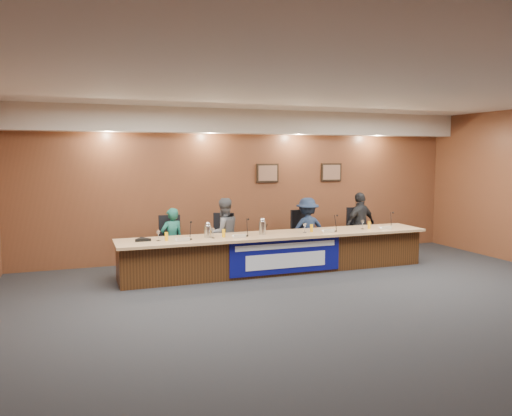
{
  "coord_description": "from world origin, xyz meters",
  "views": [
    {
      "loc": [
        -3.65,
        -6.38,
        2.26
      ],
      "look_at": [
        -0.34,
        2.69,
        1.22
      ],
      "focal_mm": 35.0,
      "sensor_mm": 36.0,
      "label": 1
    }
  ],
  "objects_px": {
    "office_chair_b": "(222,243)",
    "carafe_mid": "(262,228)",
    "dais_body": "(278,254)",
    "banner": "(286,256)",
    "panelist_a": "(172,240)",
    "speakerphone": "(143,240)",
    "office_chair_d": "(358,235)",
    "carafe_left": "(208,232)",
    "office_chair_c": "(305,238)",
    "office_chair_a": "(171,247)",
    "panelist_d": "(360,225)",
    "panelist_b": "(224,233)",
    "panelist_c": "(307,230)"
  },
  "relations": [
    {
      "from": "banner",
      "to": "office_chair_d",
      "type": "xyz_separation_m",
      "value": [
        2.24,
        1.16,
        0.1
      ]
    },
    {
      "from": "panelist_d",
      "to": "carafe_left",
      "type": "bearing_deg",
      "value": -5.58
    },
    {
      "from": "office_chair_a",
      "to": "office_chair_c",
      "type": "distance_m",
      "value": 2.87
    },
    {
      "from": "dais_body",
      "to": "banner",
      "type": "xyz_separation_m",
      "value": [
        0.0,
        -0.41,
        0.03
      ]
    },
    {
      "from": "office_chair_b",
      "to": "carafe_left",
      "type": "bearing_deg",
      "value": -97.87
    },
    {
      "from": "panelist_c",
      "to": "office_chair_c",
      "type": "bearing_deg",
      "value": -87.24
    },
    {
      "from": "dais_body",
      "to": "panelist_c",
      "type": "bearing_deg",
      "value": 34.44
    },
    {
      "from": "banner",
      "to": "panelist_c",
      "type": "height_order",
      "value": "panelist_c"
    },
    {
      "from": "panelist_c",
      "to": "office_chair_c",
      "type": "relative_size",
      "value": 2.83
    },
    {
      "from": "panelist_a",
      "to": "speakerphone",
      "type": "relative_size",
      "value": 3.9
    },
    {
      "from": "office_chair_d",
      "to": "carafe_left",
      "type": "xyz_separation_m",
      "value": [
        -3.63,
        -0.77,
        0.38
      ]
    },
    {
      "from": "carafe_left",
      "to": "carafe_mid",
      "type": "height_order",
      "value": "carafe_mid"
    },
    {
      "from": "office_chair_c",
      "to": "carafe_mid",
      "type": "distance_m",
      "value": 1.55
    },
    {
      "from": "panelist_a",
      "to": "carafe_left",
      "type": "height_order",
      "value": "panelist_a"
    },
    {
      "from": "panelist_b",
      "to": "panelist_d",
      "type": "distance_m",
      "value": 3.13
    },
    {
      "from": "office_chair_b",
      "to": "office_chair_d",
      "type": "xyz_separation_m",
      "value": [
        3.13,
        0.0,
        0.0
      ]
    },
    {
      "from": "office_chair_c",
      "to": "office_chair_a",
      "type": "bearing_deg",
      "value": 168.82
    },
    {
      "from": "panelist_c",
      "to": "carafe_left",
      "type": "bearing_deg",
      "value": 18.79
    },
    {
      "from": "office_chair_b",
      "to": "office_chair_d",
      "type": "height_order",
      "value": "same"
    },
    {
      "from": "panelist_b",
      "to": "carafe_mid",
      "type": "xyz_separation_m",
      "value": [
        0.57,
        -0.68,
        0.17
      ]
    },
    {
      "from": "panelist_a",
      "to": "dais_body",
      "type": "bearing_deg",
      "value": 146.21
    },
    {
      "from": "office_chair_a",
      "to": "speakerphone",
      "type": "xyz_separation_m",
      "value": [
        -0.63,
        -0.73,
        0.3
      ]
    },
    {
      "from": "banner",
      "to": "carafe_left",
      "type": "distance_m",
      "value": 1.52
    },
    {
      "from": "office_chair_a",
      "to": "carafe_left",
      "type": "xyz_separation_m",
      "value": [
        0.54,
        -0.77,
        0.38
      ]
    },
    {
      "from": "panelist_d",
      "to": "office_chair_c",
      "type": "height_order",
      "value": "panelist_d"
    },
    {
      "from": "panelist_c",
      "to": "panelist_d",
      "type": "height_order",
      "value": "panelist_d"
    },
    {
      "from": "office_chair_d",
      "to": "carafe_mid",
      "type": "bearing_deg",
      "value": -144.83
    },
    {
      "from": "panelist_d",
      "to": "office_chair_a",
      "type": "bearing_deg",
      "value": -17.44
    },
    {
      "from": "dais_body",
      "to": "speakerphone",
      "type": "relative_size",
      "value": 18.75
    },
    {
      "from": "office_chair_b",
      "to": "carafe_mid",
      "type": "distance_m",
      "value": 1.04
    },
    {
      "from": "panelist_b",
      "to": "office_chair_a",
      "type": "xyz_separation_m",
      "value": [
        -1.03,
        0.1,
        -0.22
      ]
    },
    {
      "from": "panelist_d",
      "to": "office_chair_b",
      "type": "bearing_deg",
      "value": -17.9
    },
    {
      "from": "office_chair_c",
      "to": "dais_body",
      "type": "bearing_deg",
      "value": -152.82
    },
    {
      "from": "office_chair_a",
      "to": "carafe_mid",
      "type": "bearing_deg",
      "value": -22.65
    },
    {
      "from": "office_chair_a",
      "to": "office_chair_c",
      "type": "relative_size",
      "value": 1.0
    },
    {
      "from": "banner",
      "to": "office_chair_b",
      "type": "distance_m",
      "value": 1.47
    },
    {
      "from": "banner",
      "to": "panelist_b",
      "type": "xyz_separation_m",
      "value": [
        -0.9,
        1.06,
        0.32
      ]
    },
    {
      "from": "panelist_d",
      "to": "office_chair_b",
      "type": "distance_m",
      "value": 3.14
    },
    {
      "from": "speakerphone",
      "to": "office_chair_b",
      "type": "bearing_deg",
      "value": 23.69
    },
    {
      "from": "dais_body",
      "to": "office_chair_d",
      "type": "distance_m",
      "value": 2.36
    },
    {
      "from": "panelist_a",
      "to": "carafe_left",
      "type": "relative_size",
      "value": 5.66
    },
    {
      "from": "dais_body",
      "to": "office_chair_d",
      "type": "height_order",
      "value": "dais_body"
    },
    {
      "from": "dais_body",
      "to": "panelist_a",
      "type": "distance_m",
      "value": 2.05
    },
    {
      "from": "panelist_b",
      "to": "office_chair_d",
      "type": "xyz_separation_m",
      "value": [
        3.13,
        0.1,
        -0.22
      ]
    },
    {
      "from": "panelist_d",
      "to": "carafe_left",
      "type": "relative_size",
      "value": 6.53
    },
    {
      "from": "panelist_a",
      "to": "office_chair_b",
      "type": "bearing_deg",
      "value": 170.34
    },
    {
      "from": "office_chair_b",
      "to": "office_chair_c",
      "type": "height_order",
      "value": "same"
    },
    {
      "from": "dais_body",
      "to": "office_chair_c",
      "type": "xyz_separation_m",
      "value": [
        0.95,
        0.75,
        0.13
      ]
    },
    {
      "from": "panelist_d",
      "to": "office_chair_b",
      "type": "relative_size",
      "value": 3.0
    },
    {
      "from": "panelist_a",
      "to": "panelist_c",
      "type": "height_order",
      "value": "panelist_c"
    }
  ]
}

